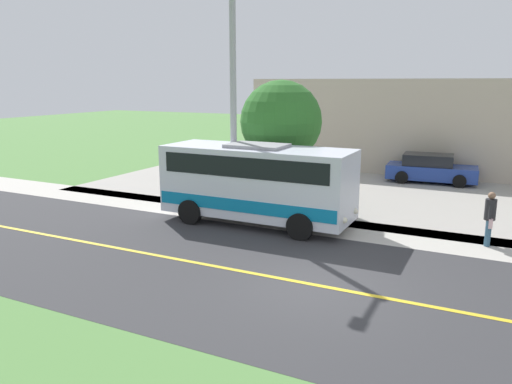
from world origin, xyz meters
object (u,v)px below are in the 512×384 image
at_px(tree_curbside, 281,122).
at_px(commercial_building, 465,123).
at_px(shuttle_bus_front, 257,180).
at_px(parked_car_near, 431,169).
at_px(street_light_pole, 232,93).
at_px(pedestrian_with_bags, 490,217).

xyz_separation_m(tree_curbside, commercial_building, (-14.00, 6.04, -0.86)).
relative_size(shuttle_bus_front, parked_car_near, 1.55).
bearing_deg(tree_curbside, shuttle_bus_front, 6.94).
height_order(parked_car_near, commercial_building, commercial_building).
bearing_deg(shuttle_bus_front, street_light_pole, -108.29).
distance_m(tree_curbside, commercial_building, 15.27).
bearing_deg(tree_curbside, commercial_building, 156.68).
xyz_separation_m(pedestrian_with_bags, street_light_pole, (0.52, -8.89, 3.74)).
height_order(pedestrian_with_bags, street_light_pole, street_light_pole).
height_order(shuttle_bus_front, street_light_pole, street_light_pole).
height_order(pedestrian_with_bags, commercial_building, commercial_building).
bearing_deg(parked_car_near, commercial_building, 170.33).
bearing_deg(commercial_building, street_light_pole, -22.73).
bearing_deg(tree_curbside, parked_car_near, 147.53).
xyz_separation_m(shuttle_bus_front, parked_car_near, (-10.76, 4.63, -0.91)).
relative_size(shuttle_bus_front, pedestrian_with_bags, 4.04).
distance_m(street_light_pole, tree_curbside, 2.92).
bearing_deg(street_light_pole, parked_car_near, 150.44).
bearing_deg(parked_car_near, tree_curbside, -32.47).
xyz_separation_m(street_light_pole, commercial_building, (-16.52, 6.92, -2.05)).
bearing_deg(tree_curbside, street_light_pole, -19.36).
bearing_deg(parked_car_near, shuttle_bus_front, -23.27).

